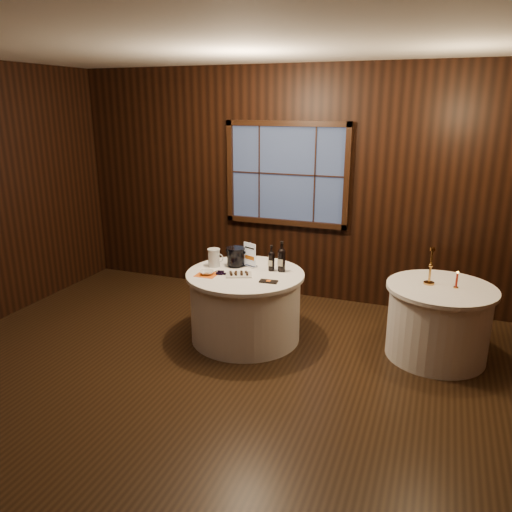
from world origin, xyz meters
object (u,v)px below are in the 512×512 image
at_px(chocolate_box, 269,281).
at_px(cracker_bowl, 207,273).
at_px(main_table, 245,306).
at_px(port_bottle_right, 282,258).
at_px(side_table, 438,321).
at_px(chocolate_plate, 239,274).
at_px(glass_pitcher, 214,258).
at_px(red_candle, 457,281).
at_px(grape_bunch, 221,273).
at_px(brass_candlestick, 430,271).
at_px(ice_bucket, 236,256).
at_px(sign_stand, 250,258).
at_px(port_bottle_left, 271,260).

xyz_separation_m(chocolate_box, cracker_bowl, (-0.69, -0.01, 0.01)).
height_order(main_table, port_bottle_right, port_bottle_right).
xyz_separation_m(side_table, chocolate_plate, (-2.03, -0.41, 0.40)).
relative_size(glass_pitcher, red_candle, 1.16).
bearing_deg(main_table, chocolate_box, -29.89).
height_order(main_table, cracker_bowl, cracker_bowl).
height_order(side_table, chocolate_box, chocolate_box).
bearing_deg(chocolate_box, grape_bunch, 171.14).
bearing_deg(brass_candlestick, chocolate_box, -161.26).
distance_m(main_table, ice_bucket, 0.56).
bearing_deg(sign_stand, cracker_bowl, -106.38).
bearing_deg(main_table, side_table, 8.53).
relative_size(side_table, glass_pitcher, 5.33).
relative_size(grape_bunch, red_candle, 1.02).
distance_m(sign_stand, grape_bunch, 0.42).
bearing_deg(glass_pitcher, side_table, 4.73).
bearing_deg(port_bottle_right, port_bottle_left, -167.99).
bearing_deg(port_bottle_left, grape_bunch, -140.12).
height_order(sign_stand, chocolate_box, sign_stand).
xyz_separation_m(main_table, grape_bunch, (-0.22, -0.15, 0.40)).
xyz_separation_m(side_table, brass_candlestick, (-0.13, 0.03, 0.52)).
distance_m(side_table, brass_candlestick, 0.54).
xyz_separation_m(port_bottle_right, grape_bunch, (-0.57, -0.34, -0.13)).
bearing_deg(ice_bucket, red_candle, 3.01).
bearing_deg(chocolate_box, port_bottle_left, 99.90).
height_order(ice_bucket, glass_pitcher, ice_bucket).
height_order(grape_bunch, cracker_bowl, grape_bunch).
distance_m(port_bottle_left, cracker_bowl, 0.71).
relative_size(ice_bucket, chocolate_plate, 0.66).
distance_m(sign_stand, chocolate_plate, 0.34).
height_order(port_bottle_right, glass_pitcher, port_bottle_right).
xyz_separation_m(cracker_bowl, red_candle, (2.49, 0.50, 0.05)).
distance_m(side_table, port_bottle_left, 1.84).
bearing_deg(red_candle, side_table, -179.30).
xyz_separation_m(side_table, grape_bunch, (-2.22, -0.45, 0.40)).
height_order(brass_candlestick, red_candle, brass_candlestick).
bearing_deg(glass_pitcher, cracker_bowl, -80.39).
relative_size(sign_stand, red_candle, 1.63).
relative_size(grape_bunch, brass_candlestick, 0.47).
height_order(sign_stand, brass_candlestick, brass_candlestick).
bearing_deg(chocolate_box, side_table, 11.86).
height_order(sign_stand, ice_bucket, sign_stand).
bearing_deg(brass_candlestick, grape_bunch, -167.09).
bearing_deg(chocolate_box, cracker_bowl, 176.03).
xyz_separation_m(sign_stand, ice_bucket, (-0.16, -0.03, 0.02)).
bearing_deg(grape_bunch, side_table, 11.46).
distance_m(chocolate_box, grape_bunch, 0.56).
bearing_deg(red_candle, port_bottle_left, -176.01).
relative_size(port_bottle_right, chocolate_box, 1.83).
xyz_separation_m(port_bottle_left, brass_candlestick, (1.63, 0.16, 0.01)).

